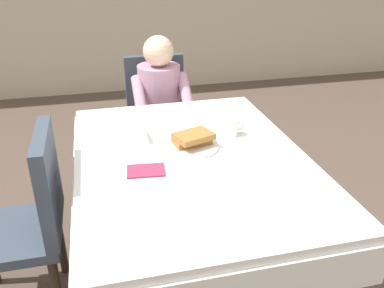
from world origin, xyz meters
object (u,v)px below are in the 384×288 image
object	(u,v)px
chair_left_side	(31,214)
breakfast_stack	(193,138)
diner_person	(161,100)
knife_right_of_plate	(228,145)
syrup_pitcher	(146,136)
chair_diner	(158,111)
plate_breakfast	(191,146)
cup_coffee	(232,127)
fork_left_of_plate	(154,153)
spoon_near_edge	(215,181)
dining_table_main	(191,172)

from	to	relation	value
chair_left_side	breakfast_stack	bearing A→B (deg)	-83.18
diner_person	knife_right_of_plate	world-z (taller)	diner_person
breakfast_stack	syrup_pitcher	world-z (taller)	breakfast_stack
chair_diner	plate_breakfast	bearing A→B (deg)	90.00
diner_person	knife_right_of_plate	bearing A→B (deg)	101.41
diner_person	chair_left_side	bearing A→B (deg)	52.04
syrup_pitcher	knife_right_of_plate	bearing A→B (deg)	-17.66
cup_coffee	knife_right_of_plate	distance (m)	0.14
cup_coffee	fork_left_of_plate	bearing A→B (deg)	-164.95
spoon_near_edge	chair_diner	bearing A→B (deg)	97.06
chair_left_side	plate_breakfast	xyz separation A→B (m)	(0.79, 0.09, 0.22)
cup_coffee	plate_breakfast	bearing A→B (deg)	-158.48
chair_diner	breakfast_stack	world-z (taller)	chair_diner
chair_left_side	plate_breakfast	size ratio (longest dim) A/B	3.32
dining_table_main	syrup_pitcher	xyz separation A→B (m)	(-0.19, 0.20, 0.13)
diner_person	cup_coffee	size ratio (longest dim) A/B	9.91
fork_left_of_plate	knife_right_of_plate	distance (m)	0.38
fork_left_of_plate	spoon_near_edge	size ratio (longest dim) A/B	1.20
plate_breakfast	spoon_near_edge	distance (m)	0.35
syrup_pitcher	chair_left_side	bearing A→B (deg)	-160.96
syrup_pitcher	knife_right_of_plate	size ratio (longest dim) A/B	0.40
breakfast_stack	cup_coffee	size ratio (longest dim) A/B	1.93
breakfast_stack	fork_left_of_plate	size ratio (longest dim) A/B	1.21
cup_coffee	syrup_pitcher	size ratio (longest dim) A/B	1.41
chair_left_side	chair_diner	bearing A→B (deg)	-34.07
chair_left_side	cup_coffee	bearing A→B (deg)	-79.63
diner_person	dining_table_main	bearing A→B (deg)	88.84
plate_breakfast	cup_coffee	distance (m)	0.27
fork_left_of_plate	plate_breakfast	bearing A→B (deg)	-79.26
diner_person	chair_left_side	xyz separation A→B (m)	(-0.79, -1.01, -0.14)
diner_person	breakfast_stack	xyz separation A→B (m)	(0.01, -0.92, 0.12)
syrup_pitcher	plate_breakfast	bearing A→B (deg)	-27.02
spoon_near_edge	knife_right_of_plate	bearing A→B (deg)	69.04
fork_left_of_plate	breakfast_stack	bearing A→B (deg)	-78.62
dining_table_main	chair_left_side	size ratio (longest dim) A/B	1.64
breakfast_stack	knife_right_of_plate	size ratio (longest dim) A/B	1.09
dining_table_main	fork_left_of_plate	xyz separation A→B (m)	(-0.17, 0.07, 0.09)
dining_table_main	syrup_pitcher	bearing A→B (deg)	133.61
chair_left_side	dining_table_main	bearing A→B (deg)	-90.00
plate_breakfast	knife_right_of_plate	distance (m)	0.19
chair_left_side	knife_right_of_plate	bearing A→B (deg)	-85.78
plate_breakfast	knife_right_of_plate	xyz separation A→B (m)	(0.19, -0.02, -0.01)
spoon_near_edge	fork_left_of_plate	bearing A→B (deg)	129.40
diner_person	syrup_pitcher	xyz separation A→B (m)	(-0.21, -0.81, 0.11)
chair_diner	spoon_near_edge	world-z (taller)	chair_diner
dining_table_main	fork_left_of_plate	bearing A→B (deg)	156.86
plate_breakfast	fork_left_of_plate	bearing A→B (deg)	-173.99
chair_left_side	cup_coffee	size ratio (longest dim) A/B	8.23
diner_person	fork_left_of_plate	xyz separation A→B (m)	(-0.19, -0.94, 0.07)
dining_table_main	knife_right_of_plate	xyz separation A→B (m)	(0.21, 0.07, 0.09)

